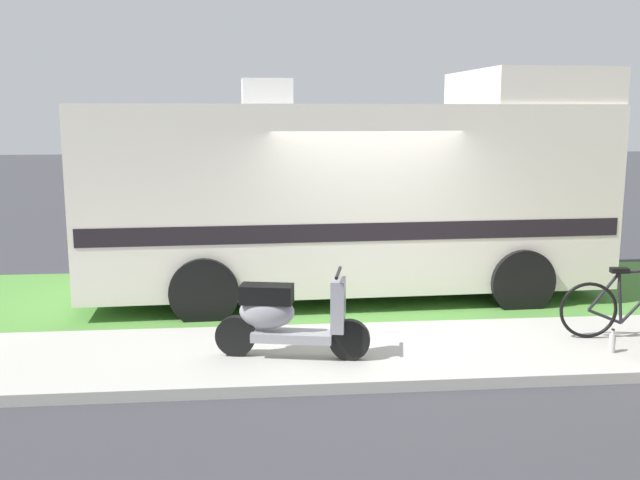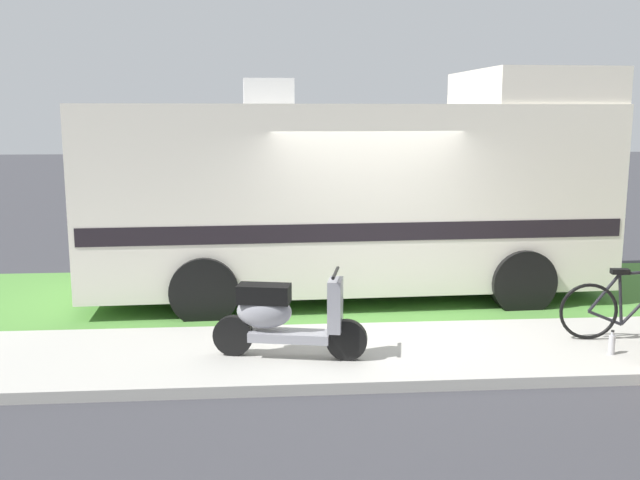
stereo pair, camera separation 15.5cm
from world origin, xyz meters
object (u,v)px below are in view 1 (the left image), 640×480
Objects in this scene: pickup_truck_near at (353,198)px; bottle_green at (612,342)px; scooter at (286,316)px; motorhome_rv at (351,191)px; bicycle at (632,307)px.

pickup_truck_near reaches higher than bottle_green.
bottle_green is (1.84, -7.29, -0.76)m from pickup_truck_near.
scooter is 7.32m from pickup_truck_near.
bicycle is (2.94, -2.73, -1.09)m from motorhome_rv.
bicycle is 7.22m from pickup_truck_near.
bottle_green is (2.47, -3.19, -1.35)m from motorhome_rv.
scooter is 0.30× the size of pickup_truck_near.
bicycle is 0.71m from bottle_green.
pickup_truck_near is at bearing 104.20° from bottle_green.
scooter is at bearing -110.37° from motorhome_rv.
bicycle reaches higher than bottle_green.
motorhome_rv reaches higher than pickup_truck_near.
motorhome_rv is 1.35× the size of pickup_truck_near.
scooter is at bearing -103.82° from pickup_truck_near.
scooter is 6.16× the size of bottle_green.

